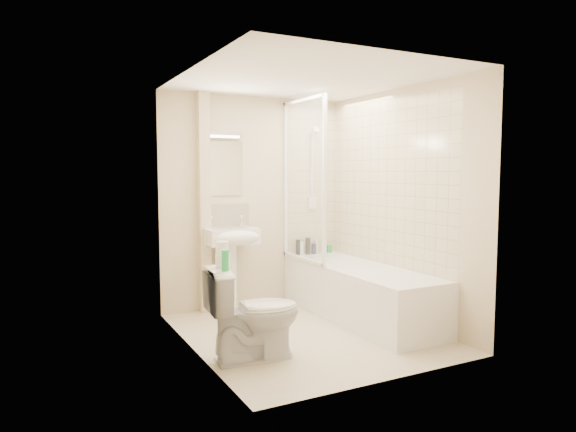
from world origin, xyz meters
TOP-DOWN VIEW (x-y plane):
  - floor at (0.00, 0.00)m, footprint 2.50×2.50m
  - wall_back at (0.00, 1.25)m, footprint 2.20×0.02m
  - wall_left at (-1.10, 0.00)m, footprint 0.02×2.50m
  - wall_right at (1.10, 0.00)m, footprint 0.02×2.50m
  - ceiling at (0.00, 0.00)m, footprint 2.20×2.50m
  - tile_back at (0.75, 1.24)m, footprint 0.70×0.01m
  - tile_right at (1.09, 0.20)m, footprint 0.01×2.10m
  - pipe_boxing at (-0.62, 1.19)m, footprint 0.12×0.12m
  - splashback at (-0.37, 1.24)m, footprint 0.60×0.02m
  - mirror at (-0.37, 1.24)m, footprint 0.46×0.01m
  - strip_light at (-0.37, 1.22)m, footprint 0.42×0.07m
  - bathtub at (0.75, 0.20)m, footprint 0.70×2.10m
  - shower_screen at (0.40, 0.80)m, footprint 0.04×0.92m
  - shower_fixture at (0.75, 1.19)m, footprint 0.10×0.16m
  - pedestal_sink at (-0.37, 1.01)m, footprint 0.55×0.50m
  - bottle_black_a at (0.53, 1.16)m, footprint 0.05×0.05m
  - bottle_white_a at (0.57, 1.16)m, footprint 0.06×0.06m
  - bottle_black_b at (0.67, 1.16)m, footprint 0.06×0.06m
  - bottle_blue at (0.75, 1.16)m, footprint 0.06×0.06m
  - bottle_cream at (0.78, 1.16)m, footprint 0.05×0.05m
  - bottle_white_b at (0.90, 1.16)m, footprint 0.05×0.05m
  - bottle_green at (0.97, 1.16)m, footprint 0.06×0.06m
  - toilet at (-0.72, -0.39)m, footprint 0.57×0.84m
  - toilet_roll_lower at (-0.97, -0.34)m, footprint 0.12×0.12m
  - toilet_roll_upper at (-0.96, -0.32)m, footprint 0.10×0.10m
  - green_bottle at (-1.00, -0.48)m, footprint 0.06×0.06m

SIDE VIEW (x-z plane):
  - floor at x=0.00m, z-range 0.00..0.00m
  - bathtub at x=0.75m, z-range 0.01..0.56m
  - toilet at x=-0.72m, z-range 0.00..0.78m
  - bottle_green at x=0.97m, z-range 0.55..0.64m
  - bottle_blue at x=0.75m, z-range 0.55..0.67m
  - bottle_white_b at x=0.90m, z-range 0.55..0.69m
  - bottle_white_a at x=0.57m, z-range 0.55..0.70m
  - bottle_cream at x=0.78m, z-range 0.55..0.72m
  - bottle_black_a at x=0.53m, z-range 0.55..0.74m
  - bottle_black_b at x=0.67m, z-range 0.55..0.75m
  - pedestal_sink at x=-0.37m, z-range 0.22..1.28m
  - toilet_roll_lower at x=-0.97m, z-range 0.78..0.89m
  - green_bottle at x=-1.00m, z-range 0.78..0.95m
  - toilet_roll_upper at x=-0.96m, z-range 0.89..0.99m
  - splashback at x=-0.37m, z-range 0.88..1.18m
  - wall_back at x=0.00m, z-range 0.00..2.40m
  - wall_left at x=-1.10m, z-range 0.00..2.40m
  - wall_right at x=1.10m, z-range 0.00..2.40m
  - pipe_boxing at x=-0.62m, z-range 0.00..2.40m
  - tile_back at x=0.75m, z-range 0.55..2.30m
  - tile_right at x=1.09m, z-range 0.55..2.30m
  - shower_screen at x=0.40m, z-range 0.55..2.35m
  - shower_fixture at x=0.75m, z-range 1.05..2.04m
  - mirror at x=-0.37m, z-range 1.28..1.88m
  - strip_light at x=-0.37m, z-range 1.92..1.98m
  - ceiling at x=0.00m, z-range 2.39..2.41m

